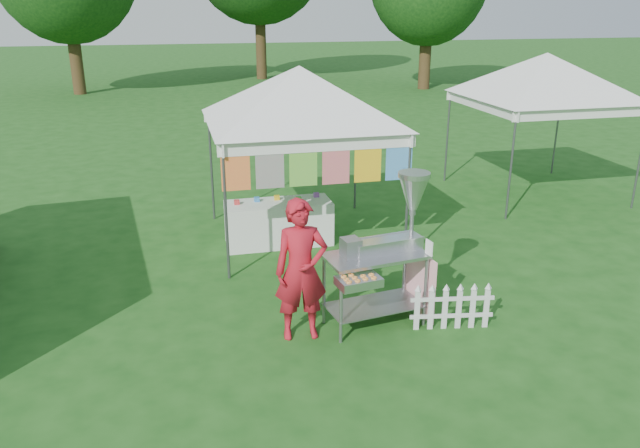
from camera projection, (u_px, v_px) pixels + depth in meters
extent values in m
plane|color=#194B15|center=(358.00, 333.00, 7.92)|extent=(120.00, 120.00, 0.00)
cylinder|color=#59595E|center=(226.00, 213.00, 9.16)|extent=(0.04, 0.04, 2.10)
cylinder|color=#59595E|center=(407.00, 199.00, 9.79)|extent=(0.04, 0.04, 2.10)
cylinder|color=#59595E|center=(211.00, 166.00, 11.76)|extent=(0.04, 0.04, 2.10)
cylinder|color=#59595E|center=(356.00, 158.00, 12.39)|extent=(0.04, 0.04, 2.10)
cube|color=white|center=(320.00, 144.00, 9.15)|extent=(3.00, 0.03, 0.22)
cube|color=white|center=(284.00, 113.00, 11.75)|extent=(3.00, 0.03, 0.22)
pyramid|color=white|center=(299.00, 65.00, 10.12)|extent=(4.24, 4.24, 0.90)
cylinder|color=#59595E|center=(320.00, 139.00, 9.13)|extent=(3.00, 0.03, 0.03)
cube|color=#F31B39|center=(235.00, 167.00, 8.97)|extent=(0.42, 0.01, 0.70)
cube|color=#34C49A|center=(270.00, 165.00, 9.08)|extent=(0.42, 0.01, 0.70)
cube|color=#189148|center=(303.00, 163.00, 9.19)|extent=(0.42, 0.01, 0.70)
cube|color=#C518A3|center=(336.00, 161.00, 9.30)|extent=(0.42, 0.01, 0.70)
cube|color=orange|center=(368.00, 159.00, 9.41)|extent=(0.42, 0.01, 0.70)
cube|color=blue|center=(399.00, 158.00, 9.52)|extent=(0.42, 0.01, 0.70)
cylinder|color=#59595E|center=(511.00, 166.00, 11.75)|extent=(0.04, 0.04, 2.10)
cylinder|color=#59595E|center=(640.00, 158.00, 12.38)|extent=(0.04, 0.04, 2.10)
cylinder|color=#59595E|center=(447.00, 137.00, 14.35)|extent=(0.04, 0.04, 2.10)
cylinder|color=#59595E|center=(557.00, 131.00, 14.98)|extent=(0.04, 0.04, 2.10)
cube|color=white|center=(584.00, 113.00, 11.75)|extent=(3.00, 0.03, 0.22)
cube|color=white|center=(507.00, 93.00, 14.35)|extent=(3.00, 0.03, 0.22)
pyramid|color=white|center=(548.00, 53.00, 12.71)|extent=(4.24, 4.24, 0.90)
cylinder|color=#59595E|center=(585.00, 109.00, 11.72)|extent=(3.00, 0.03, 0.03)
cylinder|color=#3D2816|center=(75.00, 49.00, 27.90)|extent=(0.56, 0.56, 3.96)
cylinder|color=#3D2816|center=(261.00, 33.00, 33.41)|extent=(0.56, 0.56, 4.84)
cylinder|color=#3D2816|center=(425.00, 51.00, 29.69)|extent=(0.56, 0.56, 3.52)
cylinder|color=gray|center=(341.00, 307.00, 7.55)|extent=(0.05, 0.05, 0.96)
cylinder|color=gray|center=(425.00, 291.00, 7.97)|extent=(0.05, 0.05, 0.96)
cylinder|color=gray|center=(324.00, 289.00, 8.02)|extent=(0.05, 0.05, 0.96)
cylinder|color=gray|center=(404.00, 275.00, 8.45)|extent=(0.05, 0.05, 0.96)
cube|color=gray|center=(374.00, 305.00, 8.07)|extent=(1.30, 0.79, 0.02)
cube|color=#B7B7BC|center=(376.00, 256.00, 7.84)|extent=(1.36, 0.83, 0.04)
cube|color=#B7B7BC|center=(387.00, 245.00, 7.92)|extent=(0.94, 0.40, 0.16)
cube|color=gray|center=(351.00, 248.00, 7.72)|extent=(0.25, 0.26, 0.24)
cylinder|color=gray|center=(412.00, 213.00, 7.91)|extent=(0.06, 0.06, 0.96)
cone|color=#B7B7BC|center=(413.00, 193.00, 7.82)|extent=(0.44, 0.44, 0.43)
cylinder|color=#B7B7BC|center=(414.00, 175.00, 7.74)|extent=(0.46, 0.46, 0.06)
cube|color=#B7B7BC|center=(359.00, 281.00, 7.37)|extent=(0.56, 0.39, 0.11)
cube|color=#FFABB5|center=(418.00, 282.00, 8.23)|extent=(0.14, 0.80, 0.87)
cube|color=white|center=(429.00, 248.00, 7.74)|extent=(0.04, 0.15, 0.19)
imported|color=#AF1523|center=(301.00, 270.00, 7.57)|extent=(0.68, 0.47, 1.79)
cube|color=silver|center=(417.00, 310.00, 7.92)|extent=(0.07, 0.03, 0.56)
cube|color=silver|center=(431.00, 309.00, 7.93)|extent=(0.07, 0.03, 0.56)
cube|color=silver|center=(445.00, 309.00, 7.94)|extent=(0.07, 0.03, 0.56)
cube|color=silver|center=(459.00, 309.00, 7.96)|extent=(0.07, 0.03, 0.56)
cube|color=silver|center=(473.00, 308.00, 7.97)|extent=(0.07, 0.03, 0.56)
cube|color=silver|center=(486.00, 308.00, 7.98)|extent=(0.07, 0.03, 0.56)
cube|color=silver|center=(451.00, 316.00, 7.98)|extent=(1.07, 0.21, 0.05)
cube|color=silver|center=(453.00, 299.00, 7.90)|extent=(1.07, 0.21, 0.05)
cube|color=white|center=(279.00, 223.00, 10.75)|extent=(1.80, 0.70, 0.75)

